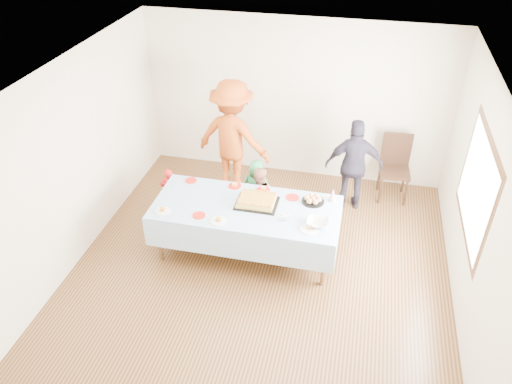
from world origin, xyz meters
TOP-DOWN VIEW (x-y plane):
  - ground at (0.00, 0.00)m, footprint 5.00×5.00m
  - room_walls at (0.05, 0.00)m, footprint 5.04×5.04m
  - party_table at (-0.27, 0.20)m, footprint 2.50×1.10m
  - birthday_cake at (-0.14, 0.30)m, footprint 0.56×0.43m
  - rolls_tray at (0.59, 0.51)m, footprint 0.31×0.31m
  - punch_bowl at (0.71, 0.02)m, footprint 0.28×0.28m
  - party_hat at (0.84, 0.60)m, footprint 0.11×0.11m
  - fork_pile at (0.29, 0.06)m, footprint 0.24×0.18m
  - plate_red_far_a at (-1.20, 0.64)m, footprint 0.17×0.17m
  - plate_red_far_b at (-0.55, 0.65)m, footprint 0.18×0.18m
  - plate_red_far_c at (-0.13, 0.64)m, footprint 0.19×0.19m
  - plate_red_far_d at (0.30, 0.55)m, footprint 0.18×0.18m
  - plate_red_near at (-0.82, -0.13)m, footprint 0.17×0.17m
  - plate_white_left at (-1.32, -0.14)m, footprint 0.20×0.20m
  - plate_white_mid at (-0.54, -0.19)m, footprint 0.20×0.20m
  - plate_white_right at (0.62, -0.10)m, footprint 0.23×0.23m
  - dining_chair at (1.70, 2.13)m, footprint 0.49×0.49m
  - toddler_left at (-1.66, 0.90)m, footprint 0.32×0.27m
  - toddler_mid at (-0.34, 1.14)m, footprint 0.45×0.30m
  - toddler_right at (-0.26, 0.90)m, footprint 0.51×0.42m
  - adult_left at (-0.87, 1.75)m, footprint 1.34×0.93m
  - adult_right at (1.07, 1.65)m, footprint 0.92×0.47m

SIDE VIEW (x-z plane):
  - ground at x=0.00m, z-range 0.00..0.00m
  - toddler_left at x=-1.66m, z-range 0.00..0.75m
  - toddler_mid at x=-0.34m, z-range 0.00..0.93m
  - toddler_right at x=-0.26m, z-range 0.00..0.96m
  - dining_chair at x=1.70m, z-range 0.06..1.13m
  - party_table at x=-0.27m, z-range 0.33..1.11m
  - adult_right at x=1.07m, z-range 0.00..1.50m
  - plate_red_far_a at x=-1.20m, z-range 0.78..0.79m
  - plate_red_far_b at x=-0.55m, z-range 0.78..0.79m
  - plate_red_far_c at x=-0.13m, z-range 0.78..0.79m
  - plate_red_far_d at x=0.30m, z-range 0.78..0.79m
  - plate_red_near at x=-0.82m, z-range 0.78..0.79m
  - plate_white_left at x=-1.32m, z-range 0.78..0.79m
  - plate_white_mid at x=-0.54m, z-range 0.78..0.79m
  - plate_white_right at x=0.62m, z-range 0.78..0.79m
  - fork_pile at x=0.29m, z-range 0.78..0.85m
  - punch_bowl at x=0.71m, z-range 0.78..0.85m
  - rolls_tray at x=0.59m, z-range 0.77..0.87m
  - birthday_cake at x=-0.14m, z-range 0.78..0.88m
  - party_hat at x=0.84m, z-range 0.78..0.97m
  - adult_left at x=-0.87m, z-range 0.00..1.90m
  - room_walls at x=0.05m, z-range 0.41..3.13m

